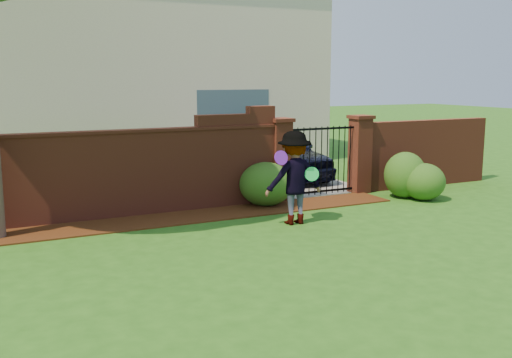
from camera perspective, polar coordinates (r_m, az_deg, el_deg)
name	(u,v)px	position (r m, az deg, el deg)	size (l,w,h in m)	color
ground	(267,265)	(9.00, 1.04, -8.26)	(80.00, 80.00, 0.01)	#245515
mulch_bed	(144,222)	(11.67, -10.72, -4.09)	(11.10, 1.08, 0.03)	#361909
brick_wall	(80,175)	(11.91, -16.65, 0.42)	(8.70, 0.31, 2.16)	maroon
brick_wall_return	(424,153)	(15.79, 15.86, 2.41)	(4.00, 0.25, 1.70)	maroon
pillar_left	(280,159)	(13.34, 2.34, 1.93)	(0.50, 0.50, 1.88)	maroon
pillar_right	(360,154)	(14.52, 10.00, 2.44)	(0.50, 0.50, 1.88)	maroon
iron_gate	(321,161)	(13.91, 6.32, 1.78)	(1.78, 0.03, 1.60)	black
driveway	(248,172)	(17.50, -0.78, 0.69)	(3.20, 8.00, 0.01)	gray
house	(127,65)	(20.21, -12.34, 10.68)	(12.40, 6.40, 6.30)	beige
car	(283,154)	(16.29, 2.67, 2.41)	(1.62, 4.02, 1.37)	black
shrub_left	(266,184)	(12.88, 0.96, -0.49)	(1.17, 1.17, 0.96)	#1C4C16
shrub_middle	(405,175)	(14.17, 14.19, 0.39)	(0.98, 0.98, 1.07)	#1C4C16
shrub_right	(424,182)	(14.01, 15.91, -0.26)	(0.96, 0.96, 0.85)	#1C4C16
man	(295,178)	(11.23, 3.76, 0.09)	(1.15, 0.66, 1.79)	gray
frisbee_purple	(281,158)	(10.88, 2.44, 2.06)	(0.27, 0.27, 0.03)	purple
frisbee_green	(312,174)	(11.19, 5.40, 0.48)	(0.27, 0.27, 0.03)	#1CD352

